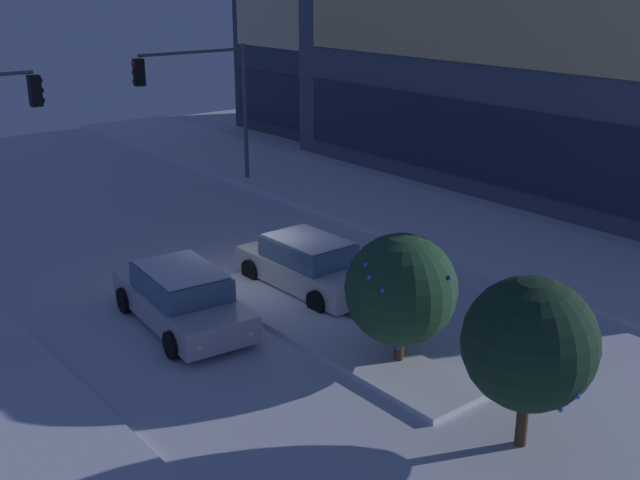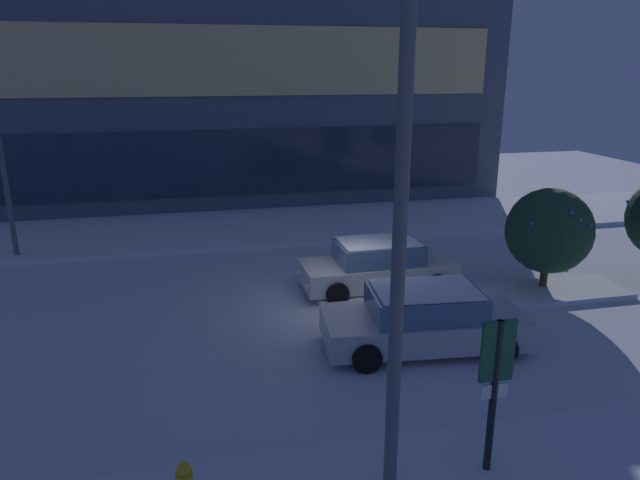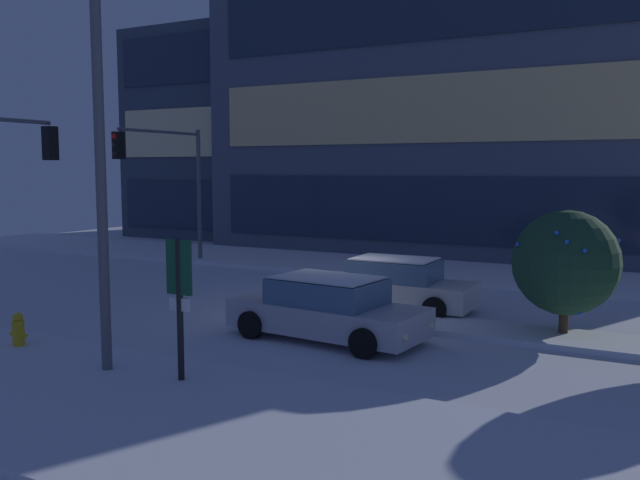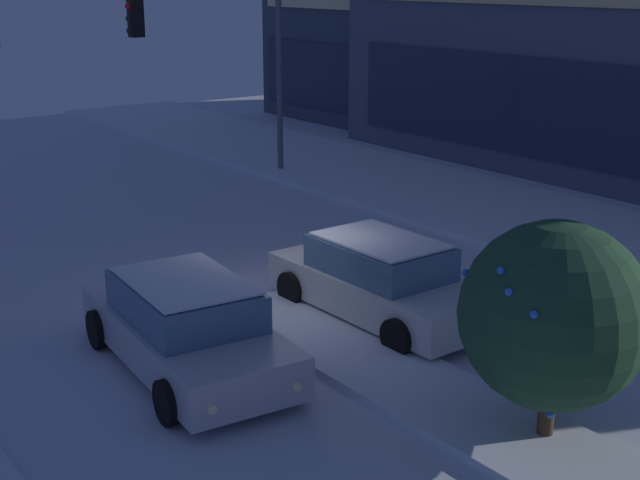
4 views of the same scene
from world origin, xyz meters
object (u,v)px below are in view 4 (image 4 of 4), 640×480
Objects in this scene: decorated_tree_median at (554,316)px; car_near at (186,327)px; car_far at (380,280)px; traffic_light_corner_far_left at (220,46)px.

car_near is at bearing -151.32° from decorated_tree_median.
car_far is 5.04m from decorated_tree_median.
car_far is 0.81× the size of traffic_light_corner_far_left.
traffic_light_corner_far_left is at bearing -17.78° from car_far.
car_far is at bearing 166.32° from decorated_tree_median.
traffic_light_corner_far_left is at bearing 152.21° from car_near.
car_near is 1.06× the size of car_far.
traffic_light_corner_far_left reaches higher than car_far.
decorated_tree_median is at bearing 74.00° from traffic_light_corner_far_left.
decorated_tree_median is (16.04, -4.60, -2.19)m from traffic_light_corner_far_left.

